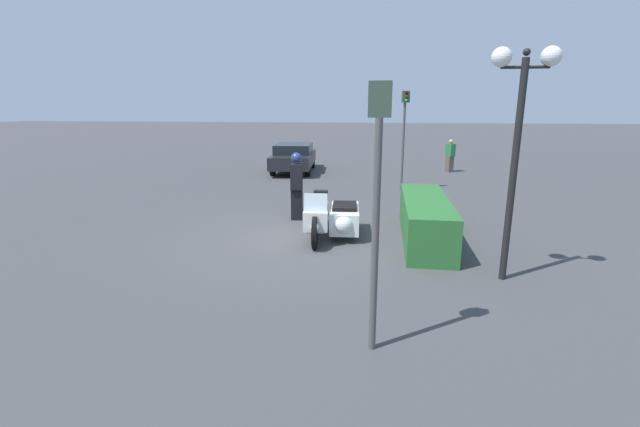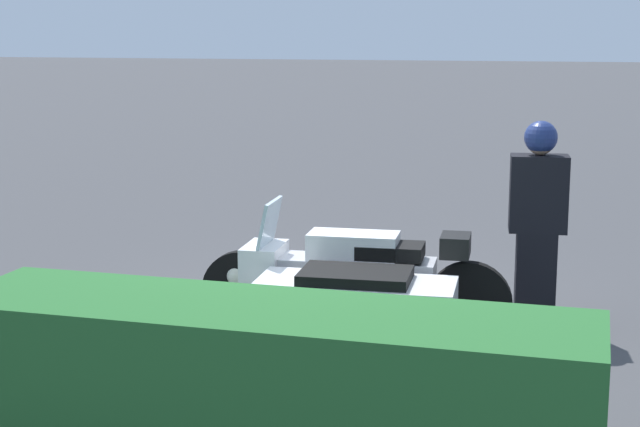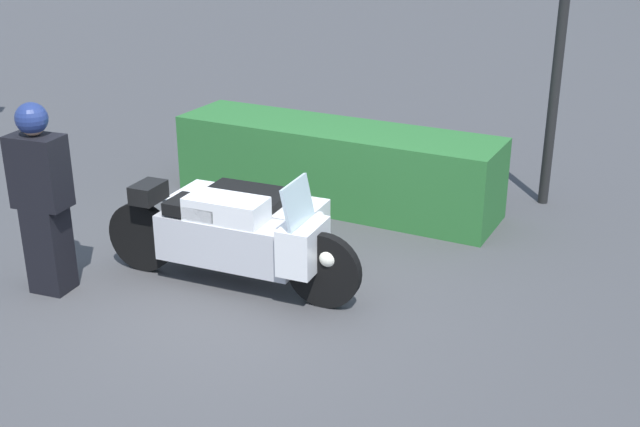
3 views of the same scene
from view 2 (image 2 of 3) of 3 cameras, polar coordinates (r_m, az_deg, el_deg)
ground_plane at (r=8.77m, az=0.71°, el=-6.71°), size 160.00×160.00×0.00m
police_motorcycle at (r=8.07m, az=1.36°, el=-4.71°), size 2.69×1.26×1.18m
officer_rider at (r=8.87m, az=12.54°, el=-0.29°), size 0.53×0.36×1.84m
hedge_bush_curbside at (r=6.08m, az=-3.06°, el=-9.85°), size 3.97×1.00×0.97m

